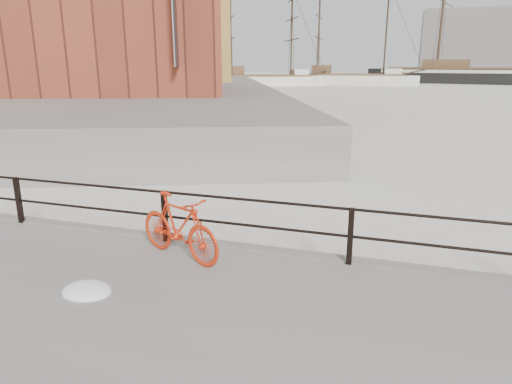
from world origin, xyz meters
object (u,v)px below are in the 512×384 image
Objects in this scene: bicycle at (179,227)px; workboat_near at (83,103)px; schooner_mid at (349,85)px; workboat_far at (177,93)px; schooner_left at (261,86)px.

workboat_near is at bearing 152.22° from bicycle.
schooner_mid reaches higher than workboat_near.
workboat_far is at bearing 76.81° from workboat_near.
workboat_near is (-5.97, -40.33, 0.00)m from schooner_left.
workboat_far is at bearing 139.40° from bicycle.
schooner_mid reaches higher than bicycle.
workboat_near is (-26.50, 31.43, -0.93)m from bicycle.
bicycle is 0.17× the size of workboat_near.
workboat_near is at bearing -125.55° from schooner_left.
bicycle is 74.65m from schooner_left.
schooner_mid is 16.25m from schooner_left.
schooner_left is (-14.38, -7.57, 0.00)m from schooner_mid.
bicycle is 41.13m from workboat_near.
bicycle is 0.08× the size of schooner_left.
workboat_near reaches higher than bicycle.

